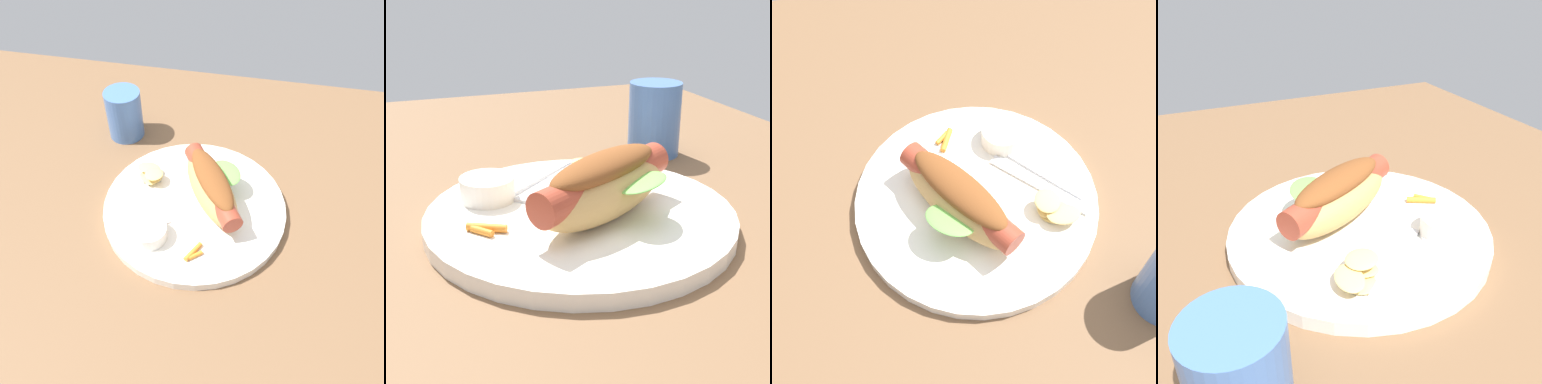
% 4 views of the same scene
% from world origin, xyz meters
% --- Properties ---
extents(ground_plane, '(1.20, 0.90, 0.02)m').
position_xyz_m(ground_plane, '(0.00, 0.00, -0.01)').
color(ground_plane, brown).
extents(plate, '(0.30, 0.30, 0.02)m').
position_xyz_m(plate, '(-0.02, -0.02, 0.01)').
color(plate, white).
rests_on(plate, ground_plane).
extents(hot_dog, '(0.14, 0.18, 0.06)m').
position_xyz_m(hot_dog, '(-0.05, -0.04, 0.05)').
color(hot_dog, tan).
rests_on(hot_dog, plate).
extents(sauce_ramekin, '(0.06, 0.06, 0.02)m').
position_xyz_m(sauce_ramekin, '(0.03, 0.06, 0.03)').
color(sauce_ramekin, white).
rests_on(sauce_ramekin, plate).
extents(fork, '(0.10, 0.12, 0.00)m').
position_xyz_m(fork, '(0.06, 0.00, 0.02)').
color(fork, silver).
rests_on(fork, plate).
extents(knife, '(0.10, 0.11, 0.00)m').
position_xyz_m(knife, '(0.06, -0.02, 0.02)').
color(knife, silver).
rests_on(knife, plate).
extents(chips_pile, '(0.05, 0.06, 0.02)m').
position_xyz_m(chips_pile, '(0.06, -0.06, 0.03)').
color(chips_pile, '#E5C371').
rests_on(chips_pile, plate).
extents(carrot_garnish, '(0.03, 0.04, 0.01)m').
position_xyz_m(carrot_garnish, '(-0.04, 0.08, 0.02)').
color(carrot_garnish, orange).
rests_on(carrot_garnish, plate).
extents(drinking_cup, '(0.07, 0.07, 0.10)m').
position_xyz_m(drinking_cup, '(0.15, -0.19, 0.05)').
color(drinking_cup, '#4770B2').
rests_on(drinking_cup, ground_plane).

